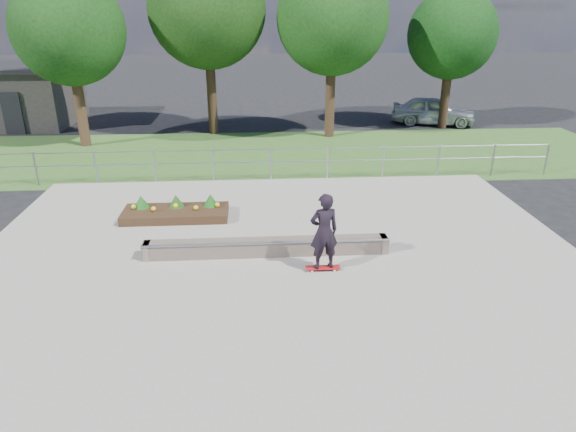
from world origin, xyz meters
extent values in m
plane|color=black|center=(0.00, 0.00, 0.00)|extent=(120.00, 120.00, 0.00)
cube|color=#305321|center=(0.00, 11.00, 0.01)|extent=(30.00, 8.00, 0.02)
cube|color=gray|center=(0.00, 0.00, 0.03)|extent=(15.00, 15.00, 0.06)
cylinder|color=gray|center=(-8.00, 7.50, 0.60)|extent=(0.06, 0.06, 1.20)
cylinder|color=gray|center=(-6.00, 7.50, 0.60)|extent=(0.06, 0.06, 1.20)
cylinder|color=gray|center=(-4.00, 7.50, 0.60)|extent=(0.06, 0.06, 1.20)
cylinder|color=#919298|center=(-2.00, 7.50, 0.60)|extent=(0.06, 0.06, 1.20)
cylinder|color=gray|center=(0.00, 7.50, 0.60)|extent=(0.06, 0.06, 1.20)
cylinder|color=#999CA2|center=(2.00, 7.50, 0.60)|extent=(0.06, 0.06, 1.20)
cylinder|color=#92959A|center=(4.00, 7.50, 0.60)|extent=(0.06, 0.06, 1.20)
cylinder|color=gray|center=(6.00, 7.50, 0.60)|extent=(0.06, 0.06, 1.20)
cylinder|color=gray|center=(8.00, 7.50, 0.60)|extent=(0.06, 0.06, 1.20)
cylinder|color=#94989C|center=(10.00, 7.50, 0.60)|extent=(0.06, 0.06, 1.20)
cylinder|color=gray|center=(0.00, 7.50, 1.15)|extent=(20.00, 0.04, 0.04)
cylinder|color=#919499|center=(0.00, 7.50, 0.70)|extent=(20.00, 0.04, 0.04)
cube|color=black|center=(-12.00, 15.45, 1.00)|extent=(0.90, 0.10, 2.00)
cylinder|color=#362115|center=(-8.00, 13.00, 1.46)|extent=(0.44, 0.44, 2.93)
sphere|color=black|center=(-8.00, 13.00, 4.88)|extent=(4.55, 4.55, 4.55)
cylinder|color=black|center=(-2.50, 15.00, 1.69)|extent=(0.44, 0.44, 3.38)
sphere|color=black|center=(-2.50, 15.00, 5.62)|extent=(5.25, 5.25, 5.25)
cylinder|color=black|center=(3.00, 14.00, 1.57)|extent=(0.44, 0.44, 3.15)
sphere|color=black|center=(3.00, 14.00, 5.25)|extent=(4.90, 4.90, 4.90)
cylinder|color=black|center=(9.00, 15.50, 1.35)|extent=(0.44, 0.44, 2.70)
sphere|color=black|center=(9.00, 15.50, 4.50)|extent=(4.20, 4.20, 4.20)
cube|color=brown|center=(-0.32, 1.57, 0.26)|extent=(6.00, 0.40, 0.40)
cylinder|color=#94969D|center=(-0.32, 1.37, 0.46)|extent=(6.00, 0.06, 0.06)
cube|color=brown|center=(-3.22, 1.57, 0.26)|extent=(0.15, 0.42, 0.40)
cube|color=#695A4D|center=(2.58, 1.57, 0.26)|extent=(0.15, 0.42, 0.40)
cube|color=black|center=(-2.88, 4.13, 0.18)|extent=(3.00, 1.20, 0.25)
sphere|color=yellow|center=(-4.08, 4.23, 0.39)|extent=(0.14, 0.14, 0.14)
sphere|color=yellow|center=(-3.48, 4.03, 0.39)|extent=(0.14, 0.14, 0.14)
sphere|color=yellow|center=(-2.88, 4.23, 0.39)|extent=(0.14, 0.14, 0.14)
sphere|color=yellow|center=(-2.28, 4.03, 0.39)|extent=(0.14, 0.14, 0.14)
sphere|color=yellow|center=(-1.68, 4.23, 0.39)|extent=(0.14, 0.14, 0.14)
cone|color=#154C16|center=(-3.88, 4.38, 0.49)|extent=(0.44, 0.44, 0.36)
cone|color=#1B4212|center=(-2.88, 4.38, 0.49)|extent=(0.44, 0.44, 0.36)
cone|color=#144915|center=(-1.88, 4.38, 0.49)|extent=(0.44, 0.44, 0.36)
cylinder|color=silver|center=(0.70, 0.57, 0.09)|extent=(0.05, 0.03, 0.05)
cylinder|color=silver|center=(0.70, 0.75, 0.09)|extent=(0.05, 0.03, 0.05)
cylinder|color=white|center=(1.22, 0.57, 0.09)|extent=(0.05, 0.03, 0.05)
cylinder|color=white|center=(1.22, 0.75, 0.09)|extent=(0.05, 0.03, 0.05)
cylinder|color=#9B9BA0|center=(0.70, 0.66, 0.11)|extent=(0.02, 0.18, 0.02)
cylinder|color=#97979C|center=(1.22, 0.66, 0.11)|extent=(0.02, 0.18, 0.02)
cube|color=#A91417|center=(0.96, 0.66, 0.13)|extent=(0.80, 0.21, 0.02)
imported|color=black|center=(0.96, 0.66, 1.05)|extent=(0.73, 0.55, 1.81)
imported|color=#B0B5BA|center=(8.77, 16.29, 0.72)|extent=(4.53, 2.82, 1.44)
camera|label=1|loc=(-0.57, -9.79, 5.74)|focal=32.00mm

